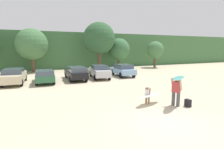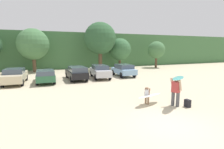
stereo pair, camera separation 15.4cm
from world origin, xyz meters
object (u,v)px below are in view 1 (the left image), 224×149
(parked_car_silver, at_px, (99,71))
(parked_car_sky_blue, at_px, (123,70))
(parked_car_forest_green, at_px, (45,76))
(surfboard_teal, at_px, (179,78))
(surfboard_white, at_px, (150,95))
(person_adult, at_px, (176,90))
(parked_car_black, at_px, (76,73))
(person_child, at_px, (148,94))
(parked_car_champagne, at_px, (14,76))
(backpack_dropped, at_px, (188,103))

(parked_car_silver, xyz_separation_m, parked_car_sky_blue, (3.10, 0.10, -0.01))
(parked_car_forest_green, height_order, parked_car_sky_blue, parked_car_sky_blue)
(surfboard_teal, height_order, surfboard_white, surfboard_teal)
(parked_car_silver, bearing_deg, person_adult, -168.85)
(parked_car_black, bearing_deg, parked_car_silver, -86.83)
(parked_car_forest_green, relative_size, parked_car_silver, 0.96)
(parked_car_forest_green, bearing_deg, parked_car_black, -81.13)
(parked_car_silver, height_order, surfboard_white, parked_car_silver)
(person_adult, bearing_deg, person_child, -58.85)
(parked_car_silver, relative_size, person_child, 4.41)
(parked_car_champagne, distance_m, backpack_dropped, 15.65)
(parked_car_black, bearing_deg, parked_car_champagne, 88.68)
(parked_car_silver, xyz_separation_m, surfboard_white, (-0.35, -10.56, -0.25))
(parked_car_black, distance_m, person_child, 10.53)
(person_adult, bearing_deg, parked_car_black, -94.52)
(parked_car_black, relative_size, person_adult, 2.71)
(parked_car_forest_green, xyz_separation_m, parked_car_black, (3.22, 0.43, 0.08))
(parked_car_sky_blue, xyz_separation_m, surfboard_teal, (-2.21, -11.64, 0.92))
(parked_car_black, distance_m, backpack_dropped, 12.44)
(surfboard_white, relative_size, backpack_dropped, 4.66)
(parked_car_forest_green, distance_m, person_child, 11.29)
(parked_car_black, distance_m, surfboard_white, 10.70)
(parked_car_forest_green, xyz_separation_m, backpack_dropped, (7.42, -11.26, -0.51))
(parked_car_champagne, distance_m, parked_car_forest_green, 2.84)
(surfboard_white, bearing_deg, surfboard_teal, 124.89)
(parked_car_silver, xyz_separation_m, person_child, (-0.45, -10.41, -0.21))
(person_adult, xyz_separation_m, surfboard_white, (-1.24, 0.84, -0.43))
(parked_car_black, relative_size, backpack_dropped, 10.60)
(parked_car_champagne, relative_size, person_adult, 2.70)
(parked_car_silver, height_order, person_child, parked_car_silver)
(parked_car_sky_blue, bearing_deg, parked_car_silver, 93.40)
(parked_car_black, distance_m, parked_car_silver, 2.78)
(parked_car_forest_green, xyz_separation_m, surfboard_white, (5.65, -9.98, -0.17))
(parked_car_champagne, relative_size, parked_car_forest_green, 1.06)
(parked_car_champagne, bearing_deg, person_child, -138.03)
(surfboard_teal, bearing_deg, person_child, -75.70)
(parked_car_champagne, relative_size, surfboard_white, 2.27)
(parked_car_champagne, xyz_separation_m, parked_car_forest_green, (2.77, -0.60, -0.05))
(parked_car_forest_green, bearing_deg, backpack_dropped, -145.43)
(parked_car_silver, bearing_deg, backpack_dropped, -166.44)
(parked_car_silver, relative_size, surfboard_teal, 2.68)
(parked_car_sky_blue, bearing_deg, person_adult, 170.63)
(person_child, height_order, backpack_dropped, person_child)
(surfboard_white, bearing_deg, parked_car_silver, -108.48)
(parked_car_black, relative_size, person_child, 4.47)
(parked_car_black, xyz_separation_m, backpack_dropped, (4.20, -11.69, -0.58))
(parked_car_silver, distance_m, backpack_dropped, 11.93)
(parked_car_sky_blue, distance_m, surfboard_white, 11.21)
(person_adult, distance_m, surfboard_white, 1.56)
(surfboard_white, bearing_deg, person_adult, 129.28)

